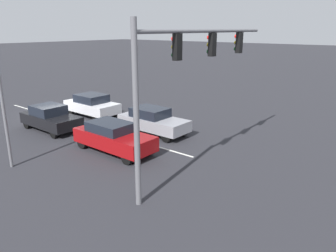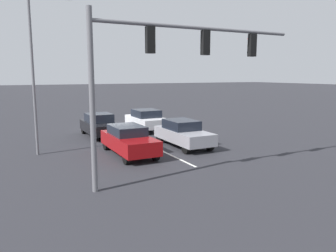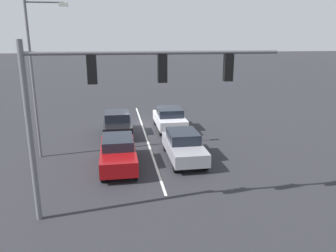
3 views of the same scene
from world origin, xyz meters
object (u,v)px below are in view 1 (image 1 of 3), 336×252
object	(u,v)px
car_maroon_midlane_front	(113,137)
traffic_signal_gantry	(187,64)
car_black_midlane_second	(51,118)
car_silver_leftlane_second	(92,105)
car_gray_leftlane_front	(153,121)
street_lamp_right_shoulder	(2,60)

from	to	relation	value
car_maroon_midlane_front	traffic_signal_gantry	xyz separation A→B (m)	(0.10, 4.58, 3.91)
car_black_midlane_second	car_silver_leftlane_second	world-z (taller)	car_silver_leftlane_second
car_black_midlane_second	traffic_signal_gantry	xyz separation A→B (m)	(0.15, 10.33, 3.93)
car_gray_leftlane_front	traffic_signal_gantry	size ratio (longest dim) A/B	0.49
car_gray_leftlane_front	car_silver_leftlane_second	world-z (taller)	car_silver_leftlane_second
car_maroon_midlane_front	car_silver_leftlane_second	world-z (taller)	car_silver_leftlane_second
car_silver_leftlane_second	street_lamp_right_shoulder	size ratio (longest dim) A/B	0.49
car_maroon_midlane_front	car_black_midlane_second	size ratio (longest dim) A/B	1.09
car_black_midlane_second	street_lamp_right_shoulder	bearing A→B (deg)	41.89
car_silver_leftlane_second	street_lamp_right_shoulder	world-z (taller)	street_lamp_right_shoulder
car_maroon_midlane_front	street_lamp_right_shoulder	world-z (taller)	street_lamp_right_shoulder
car_maroon_midlane_front	traffic_signal_gantry	size ratio (longest dim) A/B	0.51
traffic_signal_gantry	car_maroon_midlane_front	bearing A→B (deg)	-91.20
car_maroon_midlane_front	car_black_midlane_second	bearing A→B (deg)	-90.54
car_black_midlane_second	car_maroon_midlane_front	bearing A→B (deg)	89.46
car_gray_leftlane_front	car_silver_leftlane_second	bearing A→B (deg)	-92.35
car_silver_leftlane_second	traffic_signal_gantry	world-z (taller)	traffic_signal_gantry
car_gray_leftlane_front	car_maroon_midlane_front	bearing A→B (deg)	7.67
car_gray_leftlane_front	car_maroon_midlane_front	distance (m)	3.53
car_silver_leftlane_second	car_maroon_midlane_front	bearing A→B (deg)	59.87
car_gray_leftlane_front	street_lamp_right_shoulder	world-z (taller)	street_lamp_right_shoulder
car_maroon_midlane_front	car_black_midlane_second	xyz separation A→B (m)	(-0.05, -5.76, -0.02)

